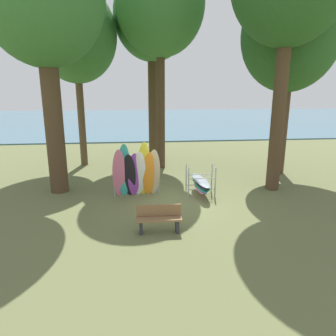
{
  "coord_description": "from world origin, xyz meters",
  "views": [
    {
      "loc": [
        -1.57,
        -11.36,
        4.38
      ],
      "look_at": [
        -0.25,
        1.06,
        1.1
      ],
      "focal_mm": 33.12,
      "sensor_mm": 36.0,
      "label": 1
    }
  ],
  "objects_px": {
    "tree_far_right_back": "(152,17)",
    "board_storage_rack": "(201,183)",
    "tree_far_left_back": "(160,5)",
    "tree_mid_behind": "(290,36)",
    "park_bench": "(159,218)",
    "leaning_board_pile": "(136,173)",
    "tree_deep_back": "(76,36)"
  },
  "relations": [
    {
      "from": "tree_far_right_back",
      "to": "board_storage_rack",
      "type": "bearing_deg",
      "value": -77.95
    },
    {
      "from": "tree_far_left_back",
      "to": "tree_mid_behind",
      "type": "bearing_deg",
      "value": -16.64
    },
    {
      "from": "tree_far_left_back",
      "to": "tree_far_right_back",
      "type": "relative_size",
      "value": 1.0
    },
    {
      "from": "tree_far_right_back",
      "to": "park_bench",
      "type": "bearing_deg",
      "value": -92.69
    },
    {
      "from": "leaning_board_pile",
      "to": "tree_deep_back",
      "type": "bearing_deg",
      "value": 117.14
    },
    {
      "from": "leaning_board_pile",
      "to": "board_storage_rack",
      "type": "distance_m",
      "value": 2.7
    },
    {
      "from": "tree_far_left_back",
      "to": "park_bench",
      "type": "distance_m",
      "value": 11.2
    },
    {
      "from": "tree_mid_behind",
      "to": "board_storage_rack",
      "type": "relative_size",
      "value": 4.41
    },
    {
      "from": "tree_deep_back",
      "to": "board_storage_rack",
      "type": "height_order",
      "value": "tree_deep_back"
    },
    {
      "from": "tree_far_left_back",
      "to": "tree_far_right_back",
      "type": "distance_m",
      "value": 2.34
    },
    {
      "from": "tree_mid_behind",
      "to": "leaning_board_pile",
      "type": "distance_m",
      "value": 9.78
    },
    {
      "from": "tree_far_right_back",
      "to": "tree_deep_back",
      "type": "relative_size",
      "value": 1.14
    },
    {
      "from": "tree_far_right_back",
      "to": "tree_deep_back",
      "type": "xyz_separation_m",
      "value": [
        -4.12,
        -1.24,
        -1.22
      ]
    },
    {
      "from": "leaning_board_pile",
      "to": "tree_far_left_back",
      "type": "bearing_deg",
      "value": 73.46
    },
    {
      "from": "tree_far_right_back",
      "to": "board_storage_rack",
      "type": "xyz_separation_m",
      "value": [
        1.51,
        -7.08,
        -7.68
      ]
    },
    {
      "from": "tree_far_left_back",
      "to": "board_storage_rack",
      "type": "xyz_separation_m",
      "value": [
        1.25,
        -4.75,
        -7.78
      ]
    },
    {
      "from": "tree_deep_back",
      "to": "leaning_board_pile",
      "type": "relative_size",
      "value": 4.09
    },
    {
      "from": "tree_far_right_back",
      "to": "leaning_board_pile",
      "type": "distance_m",
      "value": 10.12
    },
    {
      "from": "park_bench",
      "to": "tree_mid_behind",
      "type": "bearing_deg",
      "value": 42.41
    },
    {
      "from": "tree_far_right_back",
      "to": "park_bench",
      "type": "height_order",
      "value": "tree_far_right_back"
    },
    {
      "from": "board_storage_rack",
      "to": "park_bench",
      "type": "distance_m",
      "value": 3.77
    },
    {
      "from": "tree_far_right_back",
      "to": "tree_far_left_back",
      "type": "bearing_deg",
      "value": -83.57
    },
    {
      "from": "tree_deep_back",
      "to": "board_storage_rack",
      "type": "distance_m",
      "value": 10.37
    },
    {
      "from": "tree_mid_behind",
      "to": "tree_far_right_back",
      "type": "bearing_deg",
      "value": 146.69
    },
    {
      "from": "tree_far_left_back",
      "to": "leaning_board_pile",
      "type": "xyz_separation_m",
      "value": [
        -1.4,
        -4.72,
        -7.29
      ]
    },
    {
      "from": "park_bench",
      "to": "tree_far_right_back",
      "type": "bearing_deg",
      "value": 87.31
    },
    {
      "from": "tree_deep_back",
      "to": "board_storage_rack",
      "type": "xyz_separation_m",
      "value": [
        5.63,
        -5.84,
        -6.46
      ]
    },
    {
      "from": "tree_deep_back",
      "to": "leaning_board_pile",
      "type": "xyz_separation_m",
      "value": [
        2.98,
        -5.8,
        -5.96
      ]
    },
    {
      "from": "tree_mid_behind",
      "to": "tree_far_left_back",
      "type": "height_order",
      "value": "tree_far_left_back"
    },
    {
      "from": "tree_far_left_back",
      "to": "park_bench",
      "type": "xyz_separation_m",
      "value": [
        -0.74,
        -7.95,
        -7.85
      ]
    },
    {
      "from": "tree_far_left_back",
      "to": "leaning_board_pile",
      "type": "bearing_deg",
      "value": -106.54
    },
    {
      "from": "tree_mid_behind",
      "to": "leaning_board_pile",
      "type": "xyz_separation_m",
      "value": [
        -7.4,
        -2.93,
        -5.68
      ]
    }
  ]
}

